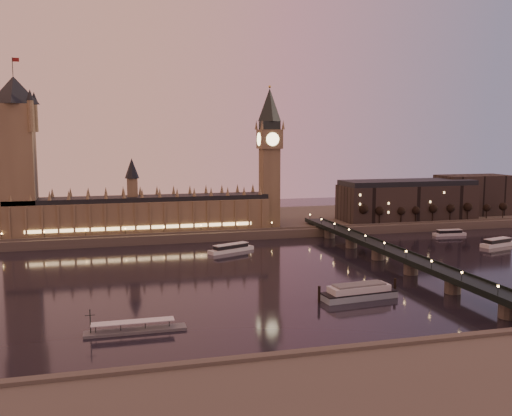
% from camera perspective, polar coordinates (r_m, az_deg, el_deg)
% --- Properties ---
extents(ground, '(700.00, 700.00, 0.00)m').
position_cam_1_polar(ground, '(301.26, -2.13, -6.87)').
color(ground, black).
rests_on(ground, ground).
extents(far_embankment, '(560.00, 130.00, 6.00)m').
position_cam_1_polar(far_embankment, '(465.16, -3.02, -1.49)').
color(far_embankment, '#423D35').
rests_on(far_embankment, ground).
extents(palace_of_westminster, '(180.00, 26.62, 52.00)m').
position_cam_1_polar(palace_of_westminster, '(410.02, -11.39, -0.16)').
color(palace_of_westminster, brown).
rests_on(palace_of_westminster, ground).
extents(victoria_tower, '(31.68, 31.68, 118.00)m').
position_cam_1_polar(victoria_tower, '(409.94, -22.81, 5.60)').
color(victoria_tower, brown).
rests_on(victoria_tower, ground).
extents(big_ben, '(17.68, 17.68, 104.00)m').
position_cam_1_polar(big_ben, '(423.01, 1.36, 5.94)').
color(big_ben, brown).
rests_on(big_ben, ground).
extents(westminster_bridge, '(13.20, 260.00, 15.30)m').
position_cam_1_polar(westminster_bridge, '(331.88, 13.54, -4.78)').
color(westminster_bridge, black).
rests_on(westminster_bridge, ground).
extents(city_block, '(155.00, 45.00, 34.00)m').
position_cam_1_polar(city_block, '(492.77, 16.95, 0.95)').
color(city_block, black).
rests_on(city_block, ground).
extents(bare_tree_0, '(6.79, 6.79, 13.81)m').
position_cam_1_polar(bare_tree_0, '(440.57, 10.61, -0.34)').
color(bare_tree_0, black).
rests_on(bare_tree_0, ground).
extents(bare_tree_1, '(6.79, 6.79, 13.81)m').
position_cam_1_polar(bare_tree_1, '(447.41, 12.40, -0.27)').
color(bare_tree_1, black).
rests_on(bare_tree_1, ground).
extents(bare_tree_2, '(6.79, 6.79, 13.81)m').
position_cam_1_polar(bare_tree_2, '(454.68, 14.13, -0.20)').
color(bare_tree_2, black).
rests_on(bare_tree_2, ground).
extents(bare_tree_3, '(6.79, 6.79, 13.81)m').
position_cam_1_polar(bare_tree_3, '(462.35, 15.81, -0.14)').
color(bare_tree_3, black).
rests_on(bare_tree_3, ground).
extents(bare_tree_4, '(6.79, 6.79, 13.81)m').
position_cam_1_polar(bare_tree_4, '(470.40, 17.43, -0.08)').
color(bare_tree_4, black).
rests_on(bare_tree_4, ground).
extents(bare_tree_5, '(6.79, 6.79, 13.81)m').
position_cam_1_polar(bare_tree_5, '(478.82, 19.00, -0.01)').
color(bare_tree_5, black).
rests_on(bare_tree_5, ground).
extents(bare_tree_6, '(6.79, 6.79, 13.81)m').
position_cam_1_polar(bare_tree_6, '(487.59, 20.51, 0.04)').
color(bare_tree_6, black).
rests_on(bare_tree_6, ground).
extents(bare_tree_7, '(6.79, 6.79, 13.81)m').
position_cam_1_polar(bare_tree_7, '(496.68, 21.97, 0.10)').
color(bare_tree_7, black).
rests_on(bare_tree_7, ground).
extents(bare_tree_8, '(6.79, 6.79, 13.81)m').
position_cam_1_polar(bare_tree_8, '(506.08, 23.37, 0.16)').
color(bare_tree_8, black).
rests_on(bare_tree_8, ground).
extents(cruise_boat_a, '(31.97, 19.40, 5.11)m').
position_cam_1_polar(cruise_boat_a, '(364.41, -2.51, -4.04)').
color(cruise_boat_a, silver).
rests_on(cruise_boat_a, ground).
extents(cruise_boat_b, '(24.81, 7.42, 4.53)m').
position_cam_1_polar(cruise_boat_b, '(446.09, 18.77, -2.37)').
color(cruise_boat_b, silver).
rests_on(cruise_boat_b, ground).
extents(cruise_boat_c, '(27.78, 14.29, 5.36)m').
position_cam_1_polar(cruise_boat_c, '(414.95, 23.00, -3.21)').
color(cruise_boat_c, silver).
rests_on(cruise_boat_c, ground).
extents(moored_barge, '(40.50, 13.42, 7.46)m').
position_cam_1_polar(moored_barge, '(264.84, 10.26, -8.27)').
color(moored_barge, '#7D939F').
rests_on(moored_barge, ground).
extents(pontoon_pier, '(37.92, 6.32, 10.11)m').
position_cam_1_polar(pontoon_pier, '(223.75, -12.00, -11.78)').
color(pontoon_pier, '#595B5E').
rests_on(pontoon_pier, ground).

